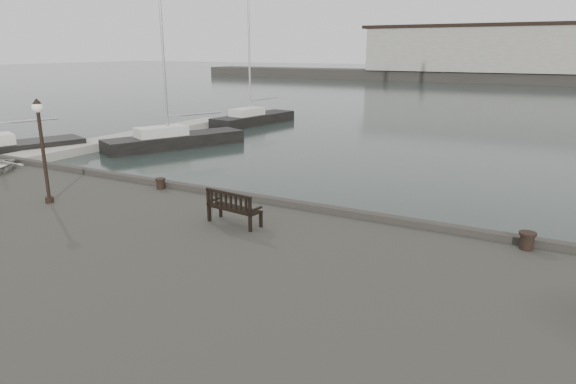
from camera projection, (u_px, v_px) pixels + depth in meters
name	position (u px, v px, depth m)	size (l,w,h in m)	color
ground	(315.00, 258.00, 15.54)	(400.00, 400.00, 0.00)	black
pontoon	(104.00, 143.00, 33.17)	(2.00, 24.00, 0.50)	#B2AEA5
breakwater	(511.00, 59.00, 94.24)	(140.00, 9.50, 12.20)	#383530
bench	(234.00, 214.00, 13.70)	(1.63, 0.74, 0.90)	black
bollard_left	(161.00, 184.00, 17.22)	(0.34, 0.34, 0.36)	black
bollard_right	(527.00, 241.00, 12.00)	(0.40, 0.40, 0.42)	black
lamp_post	(41.00, 137.00, 15.17)	(0.32, 0.32, 3.16)	black
yacht_a	(2.00, 154.00, 29.75)	(5.45, 9.24, 12.37)	black
yacht_c	(175.00, 143.00, 33.01)	(5.73, 9.12, 12.24)	black
yacht_d	(254.00, 121.00, 43.22)	(3.46, 8.65, 10.74)	black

